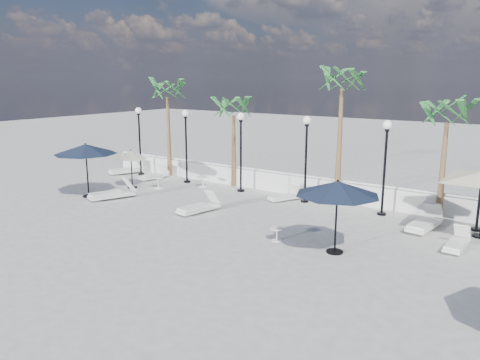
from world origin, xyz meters
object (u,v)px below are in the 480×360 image
Objects in this scene: lounger_6 at (457,243)px; parasol_cream_small at (131,155)px; lounger_5 at (286,196)px; parasol_navy_left at (86,149)px; lounger_4 at (425,222)px; parasol_navy_mid at (337,189)px; lounger_1 at (126,170)px; lounger_0 at (154,175)px; lounger_3 at (199,207)px; lounger_2 at (112,193)px.

parasol_cream_small is (-15.21, -0.13, 1.48)m from lounger_6.
parasol_navy_left reaches higher than lounger_5.
lounger_6 is at bearing -41.27° from lounger_4.
lounger_4 is at bearing 17.78° from lounger_5.
lounger_5 is 0.65× the size of parasol_navy_mid.
lounger_1 is 0.77× the size of parasol_navy_mid.
parasol_navy_left reaches higher than lounger_6.
parasol_navy_left is at bearing -37.87° from lounger_1.
parasol_navy_mid is (12.69, -4.58, 1.88)m from lounger_0.
lounger_0 is at bearing 160.41° from lounger_3.
lounger_0 is 2.64m from parasol_cream_small.
lounger_5 is 6.79m from parasol_navy_mid.
lounger_4 is 1.30× the size of lounger_6.
lounger_0 is 0.89× the size of lounger_1.
lounger_2 is 1.35× the size of lounger_6.
lounger_6 is at bearing 39.68° from parasol_navy_mid.
lounger_0 is 0.93× the size of parasol_cream_small.
lounger_1 is 1.25× the size of lounger_6.
parasol_navy_left reaches higher than lounger_4.
parasol_cream_small is (-5.62, 1.46, 1.44)m from lounger_3.
parasol_navy_left is at bearing 179.84° from parasol_navy_mid.
lounger_6 is 0.84× the size of parasol_cream_small.
lounger_2 is 1.13× the size of parasol_cream_small.
lounger_3 is at bearing -94.17° from lounger_5.
lounger_2 is 1.04× the size of lounger_4.
lounger_1 is at bearing -176.96° from lounger_0.
lounger_4 is 0.74× the size of parasol_navy_left.
parasol_cream_small is at bearing -14.60° from lounger_1.
lounger_5 is at bearing 6.61° from lounger_0.
lounger_3 reaches higher than lounger_0.
lounger_2 is 14.45m from lounger_6.
lounger_1 is 0.71× the size of parasol_navy_left.
parasol_navy_left is (-7.89, -4.70, 2.03)m from lounger_5.
lounger_2 reaches higher than lounger_1.
lounger_0 is 4.98m from parasol_navy_left.
lounger_4 is at bearing 6.67° from parasol_cream_small.
parasol_navy_left is (-15.51, -2.56, 2.04)m from lounger_6.
lounger_3 is 5.98m from parasol_cream_small.
parasol_cream_small is at bearing -68.67° from lounger_0.
lounger_2 is (3.87, -4.28, 0.02)m from lounger_1.
parasol_navy_left reaches higher than lounger_1.
parasol_navy_mid is (15.03, -4.68, 1.85)m from lounger_1.
lounger_4 is 1.24× the size of lounger_5.
parasol_navy_left is at bearing -168.85° from lounger_6.
parasol_navy_left is (0.30, -4.55, 2.02)m from lounger_0.
lounger_3 is 0.76× the size of parasol_navy_mid.
lounger_4 is 14.00m from parasol_cream_small.
lounger_2 is 1.29× the size of lounger_5.
lounger_2 is 11.31m from parasol_navy_mid.
lounger_4 is at bearing 15.97° from parasol_navy_left.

